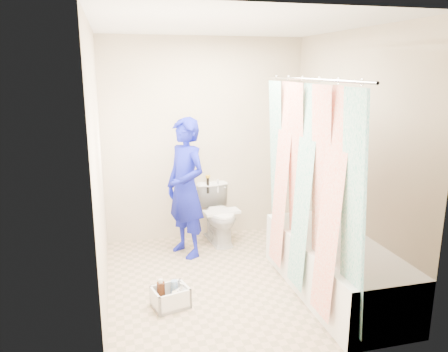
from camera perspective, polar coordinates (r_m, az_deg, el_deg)
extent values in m
plane|color=tan|center=(4.42, 1.24, -13.57)|extent=(2.60, 2.60, 0.00)
cube|color=white|center=(3.94, 1.44, 19.17)|extent=(2.40, 2.60, 0.02)
cube|color=#C5B797|center=(5.25, -2.52, 4.70)|extent=(2.40, 0.02, 2.40)
cube|color=#C5B797|center=(2.82, 8.51, -3.55)|extent=(2.40, 0.02, 2.40)
cube|color=#C5B797|center=(3.87, -16.05, 0.83)|extent=(0.02, 2.60, 2.40)
cube|color=#C5B797|center=(4.48, 16.29, 2.55)|extent=(0.02, 2.60, 2.40)
cube|color=white|center=(4.25, 14.20, -11.43)|extent=(0.70, 1.75, 0.50)
cube|color=silver|center=(4.17, 14.37, -8.82)|extent=(0.58, 1.63, 0.06)
cylinder|color=silver|center=(3.71, 11.19, 12.28)|extent=(0.02, 1.90, 0.02)
cube|color=white|center=(3.84, 10.54, -1.71)|extent=(0.06, 1.75, 1.80)
imported|color=white|center=(5.24, -0.71, -4.97)|extent=(0.45, 0.71, 0.69)
cube|color=silver|center=(5.13, -0.31, -4.71)|extent=(0.44, 0.22, 0.03)
cylinder|color=black|center=(5.30, -2.12, -1.21)|extent=(0.03, 0.03, 0.20)
cylinder|color=gold|center=(5.27, -2.13, -0.06)|extent=(0.05, 0.05, 0.03)
cylinder|color=silver|center=(5.34, -0.81, -1.28)|extent=(0.03, 0.03, 0.16)
imported|color=#1039A3|center=(4.78, -5.01, -1.57)|extent=(0.58, 0.67, 1.54)
cube|color=silver|center=(4.03, -6.97, -16.37)|extent=(0.35, 0.31, 0.03)
cube|color=silver|center=(3.95, -8.97, -15.85)|extent=(0.08, 0.24, 0.18)
cube|color=silver|center=(4.04, -5.10, -15.01)|extent=(0.08, 0.24, 0.18)
cube|color=silver|center=(3.90, -6.37, -16.15)|extent=(0.30, 0.10, 0.18)
cube|color=silver|center=(4.08, -7.61, -14.75)|extent=(0.30, 0.10, 0.18)
cylinder|color=#3E1C0C|center=(3.98, -8.22, -14.89)|extent=(0.07, 0.07, 0.20)
cylinder|color=silver|center=(4.04, -6.48, -14.57)|extent=(0.06, 0.06, 0.18)
cylinder|color=beige|center=(3.95, -6.44, -15.63)|extent=(0.04, 0.04, 0.13)
cylinder|color=#3E1C0C|center=(3.93, -7.63, -16.42)|extent=(0.06, 0.06, 0.06)
cylinder|color=gold|center=(3.92, -7.65, -15.96)|extent=(0.06, 0.06, 0.01)
imported|color=silver|center=(3.97, -5.55, -14.97)|extent=(0.12, 0.12, 0.19)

